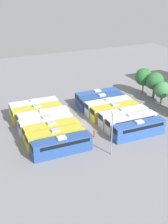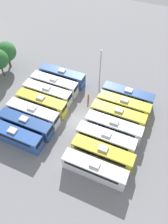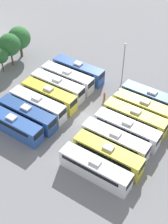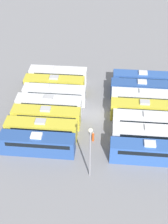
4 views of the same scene
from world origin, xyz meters
name	(u,v)px [view 2 (image 2 of 4)]	position (x,y,z in m)	size (l,w,h in m)	color
ground_plane	(76,119)	(0.00, 0.00, 0.00)	(125.26, 125.26, 0.00)	gray
bus_0	(94,169)	(-9.55, -8.00, 1.71)	(2.50, 11.06, 3.46)	silver
bus_1	(102,153)	(-6.25, -8.20, 1.71)	(2.50, 11.06, 3.46)	gold
bus_2	(106,139)	(-3.16, -7.70, 1.71)	(2.50, 11.06, 3.46)	silver
bus_3	(113,127)	(0.02, -8.09, 1.71)	(2.50, 11.06, 3.46)	silver
bus_4	(118,115)	(3.18, -7.98, 1.71)	(2.50, 11.06, 3.46)	gold
bus_5	(123,105)	(6.28, -8.18, 1.71)	(2.50, 11.06, 3.46)	gold
bus_6	(128,95)	(9.44, -8.13, 1.71)	(2.50, 11.06, 3.46)	#284C93
bus_7	(14,135)	(-9.35, 8.12, 1.71)	(2.50, 11.06, 3.46)	#2D56A8
bus_8	(25,124)	(-6.22, 7.79, 1.71)	(2.50, 11.06, 3.46)	#284C93
bus_9	(33,113)	(-3.24, 7.93, 1.71)	(2.50, 11.06, 3.46)	silver
bus_10	(42,103)	(-0.06, 7.89, 1.71)	(2.50, 11.06, 3.46)	gold
bus_11	(47,93)	(3.04, 8.30, 1.71)	(2.50, 11.06, 3.46)	silver
bus_12	(54,84)	(6.24, 8.29, 1.71)	(2.50, 11.06, 3.46)	white
bus_13	(62,76)	(9.61, 8.01, 1.71)	(2.50, 11.06, 3.46)	#2D56A8
worker_person	(88,97)	(6.31, -0.18, 0.82)	(0.36, 0.36, 1.76)	#CC4C19
light_pole	(101,61)	(13.24, -0.15, 5.80)	(0.60, 0.60, 8.68)	gray
tree_5	(6,52)	(9.26, 23.16, 4.51)	(4.90, 4.90, 6.99)	brown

